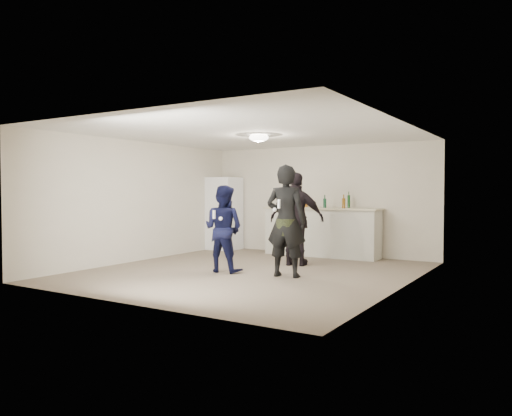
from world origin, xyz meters
The scene contains 21 objects.
floor centered at (0.00, 0.00, 0.00)m, with size 6.00×6.00×0.00m, color #6B5B4C.
ceiling centered at (0.00, 0.00, 2.50)m, with size 6.00×6.00×0.00m, color silver.
wall_back centered at (0.00, 3.00, 1.25)m, with size 6.00×6.00×0.00m, color beige.
wall_front centered at (0.00, -3.00, 1.25)m, with size 6.00×6.00×0.00m, color beige.
wall_left centered at (-2.75, 0.00, 1.25)m, with size 6.00×6.00×0.00m, color beige.
wall_right centered at (2.75, 0.00, 1.25)m, with size 6.00×6.00×0.00m, color beige.
counter centered at (0.21, 2.67, 0.53)m, with size 2.60×0.56×1.05m, color beige.
counter_top centered at (0.21, 2.67, 1.07)m, with size 2.68×0.64×0.04m, color beige.
fridge centered at (-2.41, 2.60, 0.90)m, with size 0.70×0.70×1.80m, color white.
fridge_handle centered at (-2.13, 2.23, 1.30)m, with size 0.02×0.02×0.60m, color #B6B6BB.
ceiling_dome centered at (0.00, 0.30, 2.45)m, with size 0.36×0.36×0.16m, color white.
shaker centered at (-0.35, 2.77, 1.18)m, with size 0.08×0.08×0.17m, color silver.
man centered at (-0.41, -0.26, 0.78)m, with size 0.76×0.59×1.56m, color #0F1342.
woman centered at (0.79, -0.11, 0.95)m, with size 0.70×0.46×1.91m, color black.
camo_shorts centered at (0.79, -0.11, 0.85)m, with size 0.34×0.34×0.28m, color #2B3819.
spectator centered at (0.36, 1.13, 0.91)m, with size 1.07×0.45×1.83m, color black.
remote_man centered at (-0.41, -0.54, 1.05)m, with size 0.04×0.04×0.15m, color white.
nunchuk_man centered at (-0.29, -0.51, 0.98)m, with size 0.07×0.07×0.07m, color white.
remote_woman centered at (0.79, -0.36, 1.25)m, with size 0.04×0.04×0.15m, color white.
nunchuk_woman centered at (0.69, -0.33, 1.15)m, with size 0.07×0.07×0.07m, color white.
bottle_cluster centered at (0.24, 2.66, 1.20)m, with size 1.49×0.39×0.28m.
Camera 1 is at (4.78, -7.59, 1.47)m, focal length 35.00 mm.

